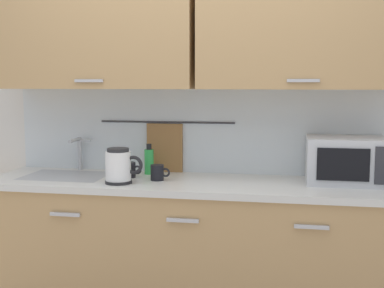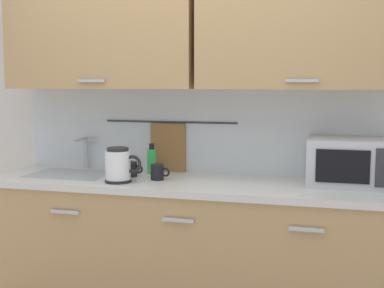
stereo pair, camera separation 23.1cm
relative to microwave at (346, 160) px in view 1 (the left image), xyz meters
name	(u,v)px [view 1 (the left image)]	position (x,y,z in m)	size (l,w,h in m)	color
counter_unit	(191,252)	(-0.91, -0.11, -0.58)	(2.53, 0.64, 0.90)	tan
back_wall_assembly	(200,77)	(-0.90, 0.12, 0.49)	(3.70, 0.41, 2.50)	silver
sink_faucet	(79,149)	(-1.72, 0.12, 0.01)	(0.09, 0.17, 0.22)	#B2B5BA
microwave	(346,160)	(0.00, 0.00, 0.00)	(0.46, 0.35, 0.27)	silver
electric_kettle	(119,166)	(-1.31, -0.26, -0.03)	(0.23, 0.16, 0.21)	black
dish_soap_bottle	(149,161)	(-1.22, 0.07, -0.05)	(0.06, 0.06, 0.20)	green
mug_near_sink	(130,170)	(-1.31, -0.07, -0.09)	(0.12, 0.08, 0.09)	black
mug_by_kettle	(158,173)	(-1.11, -0.13, -0.09)	(0.12, 0.08, 0.09)	black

